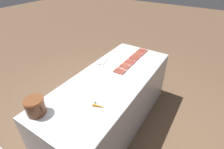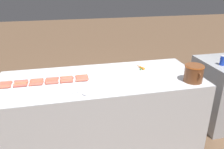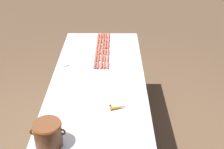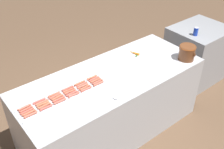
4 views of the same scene
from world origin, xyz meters
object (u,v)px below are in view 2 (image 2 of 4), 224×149
hot_dog_3 (52,78)px  hot_dog_5 (81,76)px  hot_dog_14 (37,82)px  bean_pot (194,72)px  hot_dog_9 (52,79)px  hot_dog_23 (82,79)px  hot_dog_10 (67,78)px  hot_dog_25 (20,86)px  hot_dog_6 (5,84)px  hot_dog_4 (66,77)px  hot_dog_11 (82,77)px  hot_dog_24 (3,87)px  hot_dog_26 (36,85)px  hot_dog_16 (67,79)px  hot_dog_21 (51,82)px  hot_dog_7 (21,82)px  hot_dog_18 (4,86)px  soda_can (223,61)px  hot_dog_28 (67,82)px  hot_dog_15 (52,81)px  hot_dog_22 (67,81)px  hot_dog_20 (36,83)px  hot_dog_27 (52,83)px  hot_dog_1 (21,81)px  hot_dog_8 (36,81)px  hot_dog_0 (5,82)px  hot_dog_2 (37,80)px  serving_spoon (80,94)px  hot_dog_17 (82,78)px  hot_dog_19 (20,85)px  hot_dog_13 (21,83)px  carrot (140,67)px  hot_dog_29 (82,80)px

hot_dog_3 → hot_dog_5: size_ratio=1.00×
hot_dog_14 → bean_pot: 1.73m
hot_dog_9 → hot_dog_23: bearing=77.7°
hot_dog_5 → hot_dog_10: (0.04, -0.16, 0.00)m
hot_dog_14 → hot_dog_25: 0.18m
hot_dog_6 → hot_dog_4: bearing=93.1°
hot_dog_11 → hot_dog_24: 0.83m
hot_dog_4 → hot_dog_26: same height
hot_dog_16 → hot_dog_21: 0.17m
hot_dog_16 → hot_dog_7: bearing=-93.7°
hot_dog_7 → hot_dog_25: same height
hot_dog_18 → soda_can: 2.63m
hot_dog_6 → hot_dog_28: bearing=81.3°
hot_dog_21 → soda_can: size_ratio=1.17×
hot_dog_15 → hot_dog_24: size_ratio=1.00×
hot_dog_9 → hot_dog_10: same height
hot_dog_22 → hot_dog_23: same height
hot_dog_20 → hot_dog_22: size_ratio=1.00×
hot_dog_18 → hot_dog_24: (0.03, 0.00, 0.00)m
hot_dog_27 → hot_dog_1: bearing=-111.8°
hot_dog_5 → hot_dog_15: (0.07, -0.34, 0.00)m
hot_dog_9 → hot_dog_10: 0.17m
hot_dog_8 → hot_dog_22: bearing=77.5°
hot_dog_15 → hot_dog_27: (0.07, 0.01, 0.00)m
hot_dog_4 → hot_dog_0: bearing=-90.1°
hot_dog_0 → hot_dog_6: (0.04, 0.00, 0.00)m
hot_dog_2 → hot_dog_26: same height
hot_dog_6 → hot_dog_16: (0.03, 0.66, 0.00)m
hot_dog_9 → hot_dog_21: bearing=-4.0°
hot_dog_5 → hot_dog_8: size_ratio=1.00×
hot_dog_25 → hot_dog_28: bearing=90.0°
hot_dog_26 → serving_spoon: hot_dog_26 is taller
hot_dog_7 → soda_can: bearing=88.7°
hot_dog_3 → hot_dog_25: (0.14, -0.33, 0.00)m
hot_dog_5 → hot_dog_14: 0.50m
hot_dog_0 → hot_dog_17: same height
hot_dog_3 → hot_dog_19: 0.35m
hot_dog_0 → hot_dog_4: 0.66m
hot_dog_23 → hot_dog_26: same height
hot_dog_4 → hot_dog_5: size_ratio=1.00×
hot_dog_1 → hot_dog_9: same height
hot_dog_26 → hot_dog_27: same height
hot_dog_13 → hot_dog_27: same height
hot_dog_4 → hot_dog_20: 0.34m
hot_dog_5 → bean_pot: bean_pot is taller
soda_can → carrot: bearing=-101.3°
hot_dog_4 → hot_dog_18: same height
hot_dog_8 → hot_dog_29: bearing=78.0°
hot_dog_18 → hot_dog_26: 0.33m
hot_dog_11 → hot_dog_23: same height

